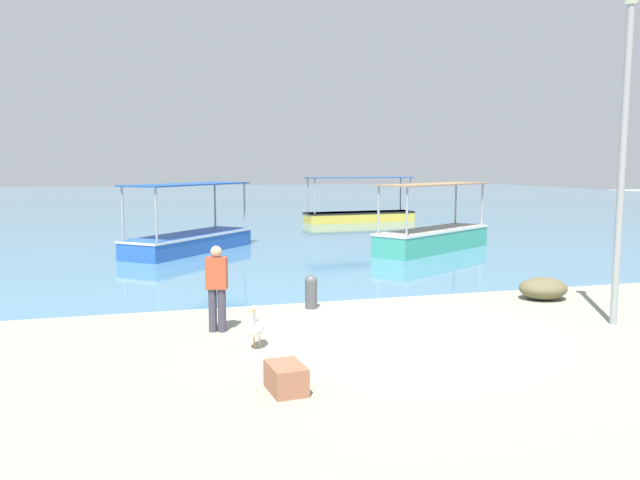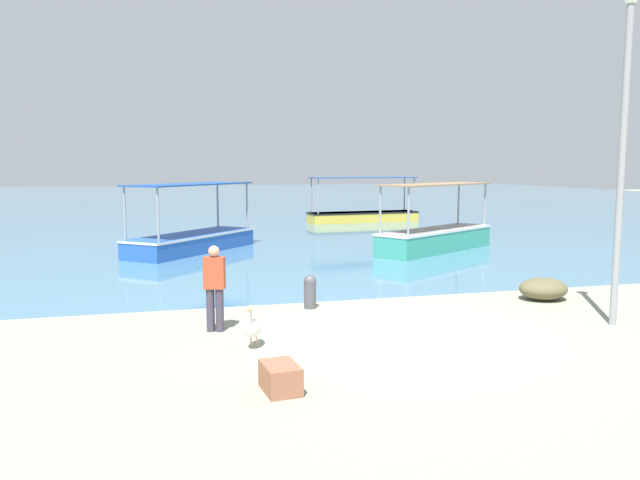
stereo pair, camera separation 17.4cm
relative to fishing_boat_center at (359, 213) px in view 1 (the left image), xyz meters
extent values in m
plane|color=gray|center=(-7.18, -22.83, -0.49)|extent=(120.00, 120.00, 0.00)
cube|color=teal|center=(-7.18, 25.17, -0.49)|extent=(110.00, 90.00, 0.00)
cube|color=gold|center=(0.00, 0.00, -0.20)|extent=(6.46, 1.94, 0.58)
cube|color=black|center=(0.00, 0.00, 0.05)|extent=(6.50, 1.98, 0.08)
cylinder|color=#99999E|center=(2.88, 0.83, 1.06)|extent=(0.08, 0.08, 1.94)
cylinder|color=#99999E|center=(2.97, -0.39, 1.06)|extent=(0.08, 0.08, 1.94)
cylinder|color=#99999E|center=(-2.97, 0.39, 1.06)|extent=(0.08, 0.08, 1.94)
cylinder|color=#99999E|center=(-2.88, -0.83, 1.06)|extent=(0.08, 0.08, 1.94)
cube|color=#264B8B|center=(0.00, 0.00, 2.05)|extent=(6.27, 2.03, 0.05)
cube|color=#2859B4|center=(-10.23, -10.17, -0.15)|extent=(5.14, 5.53, 0.68)
cube|color=silver|center=(-10.23, -10.17, 0.15)|extent=(5.19, 5.59, 0.08)
cylinder|color=#99999E|center=(-11.45, -12.67, 1.10)|extent=(0.08, 0.08, 1.83)
cylinder|color=#99999E|center=(-12.54, -11.71, 1.10)|extent=(0.08, 0.08, 1.83)
cylinder|color=#99999E|center=(-7.92, -8.63, 1.10)|extent=(0.08, 0.08, 1.83)
cylinder|color=#99999E|center=(-9.01, -7.67, 1.10)|extent=(0.08, 0.08, 1.83)
cube|color=navy|center=(-10.23, -10.17, 2.04)|extent=(5.08, 5.44, 0.05)
cube|color=teal|center=(-1.30, -12.35, -0.07)|extent=(5.69, 4.33, 0.83)
cube|color=silver|center=(-1.30, -12.35, 0.30)|extent=(5.74, 4.38, 0.08)
cylinder|color=#99999E|center=(0.62, -10.42, 1.17)|extent=(0.08, 0.08, 1.66)
cylinder|color=#99999E|center=(1.27, -11.43, 1.17)|extent=(0.08, 0.08, 1.66)
cylinder|color=#99999E|center=(-3.87, -13.26, 1.17)|extent=(0.08, 0.08, 1.66)
cylinder|color=#99999E|center=(-3.23, -14.28, 1.17)|extent=(0.08, 0.08, 1.66)
cube|color=#93704D|center=(-1.30, -12.35, 2.03)|extent=(5.57, 4.31, 0.05)
cylinder|color=#E0997A|center=(-9.85, -23.13, -0.38)|extent=(0.03, 0.03, 0.22)
cylinder|color=#E0997A|center=(-9.94, -23.09, -0.38)|extent=(0.03, 0.03, 0.22)
ellipsoid|color=white|center=(-9.91, -23.13, -0.14)|extent=(0.47, 0.62, 0.32)
ellipsoid|color=white|center=(-9.81, -22.90, -0.12)|extent=(0.17, 0.19, 0.10)
cylinder|color=white|center=(-9.97, -23.28, 0.09)|extent=(0.07, 0.07, 0.26)
sphere|color=white|center=(-9.97, -23.28, 0.25)|extent=(0.11, 0.11, 0.11)
cone|color=#E5933F|center=(-10.03, -23.43, 0.24)|extent=(0.17, 0.30, 0.06)
cylinder|color=gray|center=(-2.60, -23.44, 2.66)|extent=(0.14, 0.14, 6.31)
cylinder|color=#47474C|center=(-8.20, -20.42, -0.20)|extent=(0.28, 0.28, 0.59)
sphere|color=#4C4C51|center=(-8.20, -20.42, 0.13)|extent=(0.29, 0.29, 0.29)
cylinder|color=#3D3646|center=(-10.55, -21.85, -0.07)|extent=(0.16, 0.16, 0.85)
cylinder|color=#3D3646|center=(-10.37, -21.90, -0.07)|extent=(0.16, 0.16, 0.85)
cube|color=#AA4328|center=(-10.46, -21.87, 0.67)|extent=(0.45, 0.33, 0.62)
sphere|color=tan|center=(-10.46, -21.87, 1.09)|extent=(0.22, 0.22, 0.22)
ellipsoid|color=brown|center=(-2.53, -20.98, -0.23)|extent=(1.17, 1.00, 0.53)
cube|color=#975C42|center=(-9.87, -25.40, -0.29)|extent=(0.54, 0.75, 0.40)
camera|label=1|loc=(-11.69, -33.84, 2.73)|focal=35.00mm
camera|label=2|loc=(-11.52, -33.88, 2.73)|focal=35.00mm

